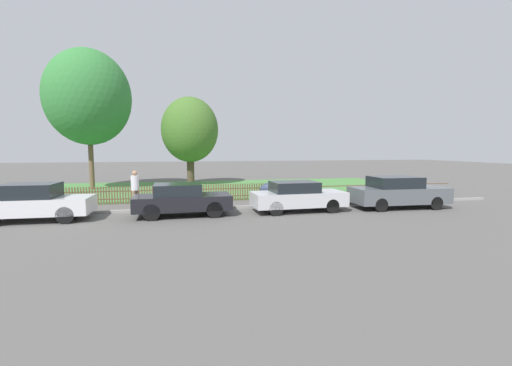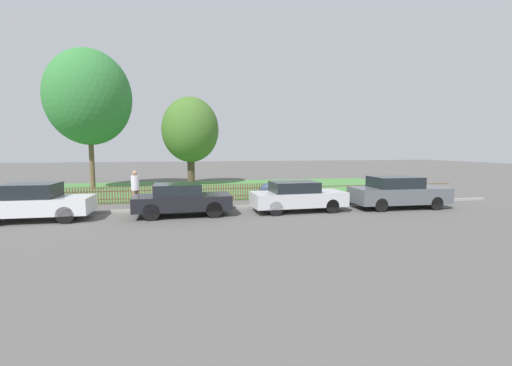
% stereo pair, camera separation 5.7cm
% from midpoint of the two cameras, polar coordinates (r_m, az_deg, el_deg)
% --- Properties ---
extents(ground_plane, '(120.00, 120.00, 0.00)m').
position_cam_midpoint_polar(ground_plane, '(15.80, -13.52, -4.59)').
color(ground_plane, '#565451').
extents(kerb_stone, '(33.04, 0.20, 0.12)m').
position_cam_midpoint_polar(kerb_stone, '(15.88, -13.51, -4.32)').
color(kerb_stone, gray).
rests_on(kerb_stone, ground).
extents(grass_strip, '(33.04, 11.60, 0.01)m').
position_cam_midpoint_polar(grass_strip, '(24.12, -12.90, -1.03)').
color(grass_strip, '#477F3D').
rests_on(grass_strip, ground).
extents(park_fence, '(33.04, 0.05, 0.90)m').
position_cam_midpoint_polar(park_fence, '(18.32, -13.30, -1.75)').
color(park_fence, brown).
rests_on(park_fence, ground).
extents(parked_car_silver_hatchback, '(3.97, 1.71, 1.46)m').
position_cam_midpoint_polar(parked_car_silver_hatchback, '(15.71, -32.78, -2.69)').
color(parked_car_silver_hatchback, silver).
rests_on(parked_car_silver_hatchback, ground).
extents(parked_car_black_saloon, '(4.00, 1.81, 1.34)m').
position_cam_midpoint_polar(parked_car_black_saloon, '(14.56, -12.22, -2.66)').
color(parked_car_black_saloon, black).
rests_on(parked_car_black_saloon, ground).
extents(parked_car_navy_estate, '(4.18, 1.78, 1.34)m').
position_cam_midpoint_polar(parked_car_navy_estate, '(15.32, 7.02, -2.19)').
color(parked_car_navy_estate, '#BCBCC1').
rests_on(parked_car_navy_estate, ground).
extents(parked_car_red_compact, '(4.47, 1.92, 1.49)m').
position_cam_midpoint_polar(parked_car_red_compact, '(17.45, 22.65, -1.41)').
color(parked_car_red_compact, '#51565B').
rests_on(parked_car_red_compact, ground).
extents(covered_motorcycle, '(1.92, 0.86, 1.08)m').
position_cam_midpoint_polar(covered_motorcycle, '(18.17, 3.69, -1.02)').
color(covered_motorcycle, black).
rests_on(covered_motorcycle, ground).
extents(tree_nearest_kerb, '(5.54, 5.54, 9.41)m').
position_cam_midpoint_polar(tree_nearest_kerb, '(26.22, -26.04, 12.68)').
color(tree_nearest_kerb, brown).
rests_on(tree_nearest_kerb, ground).
extents(tree_behind_motorcycle, '(4.28, 4.28, 6.68)m').
position_cam_midpoint_polar(tree_behind_motorcycle, '(26.74, -10.83, 8.67)').
color(tree_behind_motorcycle, '#473828').
rests_on(tree_behind_motorcycle, ground).
extents(pedestrian_near_fence, '(0.48, 0.48, 1.78)m').
position_cam_midpoint_polar(pedestrian_near_fence, '(16.90, -19.41, -0.65)').
color(pedestrian_near_fence, '#7F6B51').
rests_on(pedestrian_near_fence, ground).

